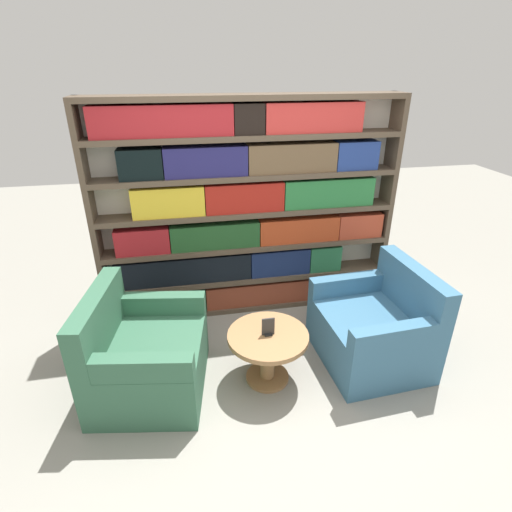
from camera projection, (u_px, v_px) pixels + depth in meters
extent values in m
plane|color=gray|center=(282.00, 406.00, 3.08)|extent=(14.00, 14.00, 0.00)
cube|color=silver|center=(246.00, 207.00, 4.03)|extent=(2.94, 0.05, 2.15)
cube|color=brown|center=(94.00, 221.00, 3.67)|extent=(0.05, 0.30, 2.15)
cube|color=brown|center=(385.00, 203.00, 4.16)|extent=(0.05, 0.30, 2.15)
cube|color=brown|center=(249.00, 302.00, 4.37)|extent=(2.84, 0.30, 0.05)
cube|color=brown|center=(249.00, 276.00, 4.23)|extent=(2.84, 0.30, 0.05)
cube|color=brown|center=(249.00, 245.00, 4.07)|extent=(2.84, 0.30, 0.05)
cube|color=brown|center=(248.00, 212.00, 3.92)|extent=(2.84, 0.30, 0.05)
cube|color=brown|center=(248.00, 176.00, 3.76)|extent=(2.84, 0.30, 0.05)
cube|color=brown|center=(248.00, 136.00, 3.60)|extent=(2.84, 0.30, 0.05)
cube|color=brown|center=(247.00, 97.00, 3.46)|extent=(2.84, 0.30, 0.05)
cube|color=#B7412B|center=(132.00, 303.00, 4.08)|extent=(0.38, 0.20, 0.25)
cube|color=#316E3E|center=(179.00, 299.00, 4.16)|extent=(0.55, 0.20, 0.25)
cube|color=brown|center=(276.00, 289.00, 4.33)|extent=(1.51, 0.20, 0.25)
cube|color=black|center=(184.00, 268.00, 4.02)|extent=(1.33, 0.20, 0.28)
cube|color=navy|center=(279.00, 260.00, 4.19)|extent=(0.62, 0.20, 0.28)
cube|color=#276D44|center=(323.00, 256.00, 4.27)|extent=(0.34, 0.20, 0.28)
cube|color=maroon|center=(143.00, 240.00, 3.81)|extent=(0.50, 0.20, 0.25)
cube|color=#204D24|center=(215.00, 235.00, 3.93)|extent=(0.86, 0.20, 0.25)
cube|color=#B03E1D|center=(298.00, 228.00, 4.07)|extent=(0.82, 0.20, 0.25)
cube|color=#B04028|center=(358.00, 224.00, 4.18)|extent=(0.47, 0.20, 0.25)
cube|color=gold|center=(168.00, 201.00, 3.69)|extent=(0.66, 0.20, 0.28)
cube|color=#A72017|center=(244.00, 196.00, 3.81)|extent=(0.75, 0.20, 0.28)
cube|color=#29743A|center=(327.00, 192.00, 3.96)|extent=(0.91, 0.20, 0.28)
cube|color=black|center=(141.00, 164.00, 3.50)|extent=(0.38, 0.20, 0.27)
cube|color=navy|center=(206.00, 161.00, 3.60)|extent=(0.75, 0.20, 0.27)
cube|color=brown|center=(291.00, 157.00, 3.74)|extent=(0.84, 0.20, 0.27)
cube|color=navy|center=(355.00, 155.00, 3.85)|extent=(0.41, 0.20, 0.27)
cube|color=maroon|center=(162.00, 121.00, 3.39)|extent=(1.20, 0.20, 0.26)
cube|color=black|center=(248.00, 119.00, 3.51)|extent=(0.27, 0.20, 0.26)
cube|color=red|center=(313.00, 117.00, 3.62)|extent=(0.90, 0.20, 0.26)
cube|color=#336047|center=(151.00, 364.00, 3.17)|extent=(0.97, 1.05, 0.45)
cube|color=#336047|center=(98.00, 320.00, 2.98)|extent=(0.29, 0.93, 0.41)
cube|color=#336047|center=(143.00, 368.00, 2.68)|extent=(0.70, 0.23, 0.17)
cube|color=#336047|center=(165.00, 303.00, 3.40)|extent=(0.70, 0.23, 0.17)
cube|color=#386684|center=(370.00, 337.00, 3.49)|extent=(0.88, 0.97, 0.45)
cube|color=#386684|center=(413.00, 289.00, 3.38)|extent=(0.19, 0.93, 0.41)
cube|color=#386684|center=(346.00, 285.00, 3.69)|extent=(0.69, 0.16, 0.17)
cube|color=#386684|center=(393.00, 336.00, 2.99)|extent=(0.69, 0.16, 0.17)
cylinder|color=olive|center=(268.00, 359.00, 3.26)|extent=(0.12, 0.12, 0.41)
cylinder|color=olive|center=(267.00, 377.00, 3.35)|extent=(0.36, 0.36, 0.03)
cylinder|color=olive|center=(268.00, 336.00, 3.17)|extent=(0.65, 0.65, 0.04)
cube|color=black|center=(268.00, 334.00, 3.15)|extent=(0.06, 0.06, 0.01)
cube|color=#2D2D2D|center=(268.00, 326.00, 3.12)|extent=(0.10, 0.01, 0.15)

